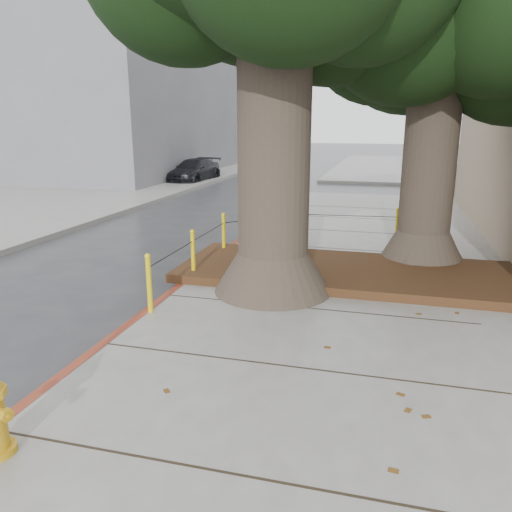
{
  "coord_description": "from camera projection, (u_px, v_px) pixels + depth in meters",
  "views": [
    {
      "loc": [
        1.56,
        -5.4,
        3.01
      ],
      "look_at": [
        -0.27,
        1.46,
        1.1
      ],
      "focal_mm": 35.0,
      "sensor_mm": 36.0,
      "label": 1
    }
  ],
  "objects": [
    {
      "name": "car_dark",
      "position": [
        194.0,
        171.0,
        25.69
      ],
      "size": [
        1.93,
        4.16,
        1.18
      ],
      "primitive_type": "imported",
      "rotation": [
        0.0,
        0.0,
        -0.07
      ],
      "color": "black",
      "rests_on": "ground"
    },
    {
      "name": "ground",
      "position": [
        247.0,
        372.0,
        6.21
      ],
      "size": [
        140.0,
        140.0,
        0.0
      ],
      "primitive_type": "plane",
      "color": "#28282B",
      "rests_on": "ground"
    },
    {
      "name": "building_far_grey",
      "position": [
        102.0,
        69.0,
        28.91
      ],
      "size": [
        12.0,
        16.0,
        12.0
      ],
      "primitive_type": "cube",
      "color": "slate",
      "rests_on": "ground"
    },
    {
      "name": "car_silver",
      "position": [
        459.0,
        176.0,
        23.2
      ],
      "size": [
        3.63,
        1.85,
        1.18
      ],
      "primitive_type": "imported",
      "rotation": [
        0.0,
        0.0,
        1.7
      ],
      "color": "#96969A",
      "rests_on": "ground"
    },
    {
      "name": "building_far_white",
      "position": [
        207.0,
        76.0,
        50.47
      ],
      "size": [
        12.0,
        18.0,
        15.0
      ],
      "primitive_type": "cube",
      "color": "silver",
      "rests_on": "ground"
    },
    {
      "name": "curb_red",
      "position": [
        179.0,
        290.0,
        9.02
      ],
      "size": [
        0.14,
        26.0,
        0.16
      ],
      "primitive_type": "cube",
      "color": "maroon",
      "rests_on": "ground"
    },
    {
      "name": "planter_bed",
      "position": [
        348.0,
        272.0,
        9.56
      ],
      "size": [
        6.4,
        2.6,
        0.16
      ],
      "primitive_type": "cube",
      "color": "black",
      "rests_on": "sidewalk_main"
    },
    {
      "name": "bollard_ring",
      "position": [
        264.0,
        239.0,
        10.33
      ],
      "size": [
        3.79,
        5.39,
        0.95
      ],
      "color": "yellow",
      "rests_on": "sidewalk_main"
    },
    {
      "name": "sidewalk_far",
      "position": [
        460.0,
        168.0,
        32.69
      ],
      "size": [
        16.0,
        20.0,
        0.15
      ],
      "primitive_type": "cube",
      "color": "slate",
      "rests_on": "ground"
    },
    {
      "name": "tree_far",
      "position": [
        462.0,
        10.0,
        9.21
      ],
      "size": [
        4.5,
        3.8,
        7.17
      ],
      "color": "#4C3F33",
      "rests_on": "sidewalk_main"
    }
  ]
}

